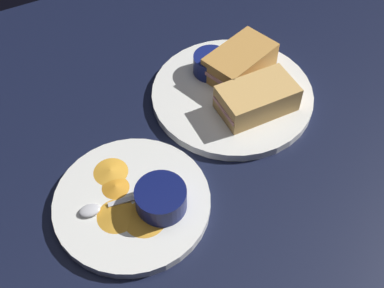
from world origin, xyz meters
TOP-DOWN VIEW (x-y plane):
  - ground_plane at (0.00, 0.00)cm, footprint 110.00×110.00cm
  - plate_sandwich_main at (-3.49, -9.58)cm, footprint 29.06×29.06cm
  - sandwich_half_near at (-5.10, -4.30)cm, footprint 13.39×7.84cm
  - sandwich_half_far at (-7.26, -13.62)cm, footprint 14.81×11.42cm
  - ramekin_dark_sauce at (-2.59, -16.06)cm, footprint 6.54×6.54cm
  - spoon_by_dark_ramekin at (-2.93, -10.74)cm, footprint 2.40×9.93cm
  - plate_chips_companion at (21.56, 3.13)cm, footprint 23.90×23.90cm
  - ramekin_light_gravy at (17.97, 6.12)cm, footprint 7.67×7.67cm
  - spoon_by_gravy_ramekin at (26.53, 2.42)cm, footprint 9.96×2.87cm
  - plantain_chip_scatter at (22.68, 2.93)cm, footprint 10.10×17.67cm

SIDE VIEW (x-z plane):
  - ground_plane at x=0.00cm, z-range -3.00..0.00cm
  - plate_sandwich_main at x=-3.49cm, z-range 0.00..1.60cm
  - plate_chips_companion at x=21.56cm, z-range 0.00..1.60cm
  - plantain_chip_scatter at x=22.68cm, z-range 1.60..2.20cm
  - spoon_by_dark_ramekin at x=-2.93cm, z-range 1.56..2.36cm
  - spoon_by_gravy_ramekin at x=26.53cm, z-range 1.56..2.36cm
  - ramekin_dark_sauce at x=-2.59cm, z-range 1.74..5.42cm
  - ramekin_light_gravy at x=17.97cm, z-range 1.74..5.55cm
  - sandwich_half_near at x=-5.10cm, z-range 1.60..6.40cm
  - sandwich_half_far at x=-7.26cm, z-range 1.60..6.40cm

